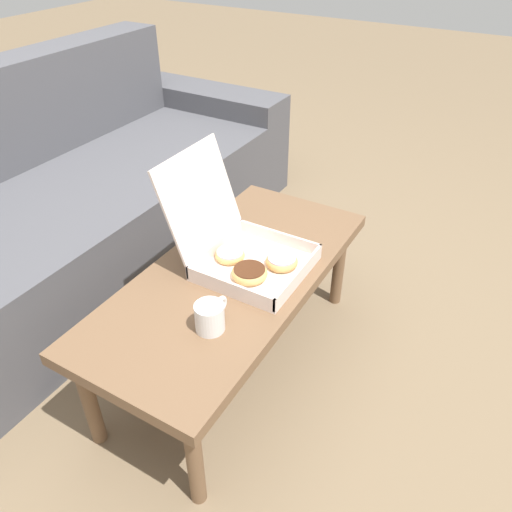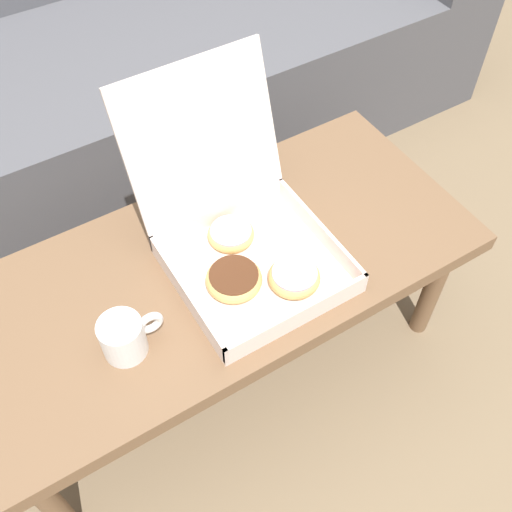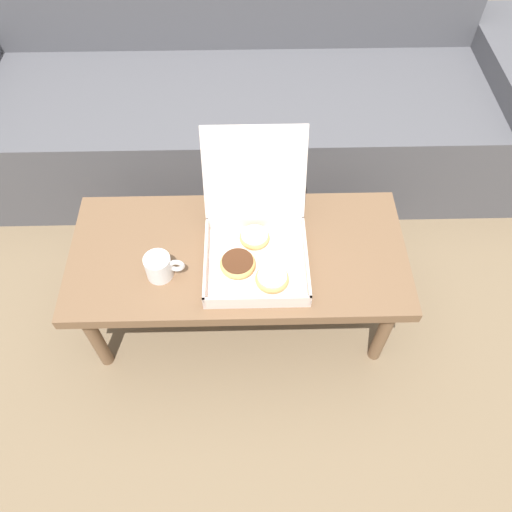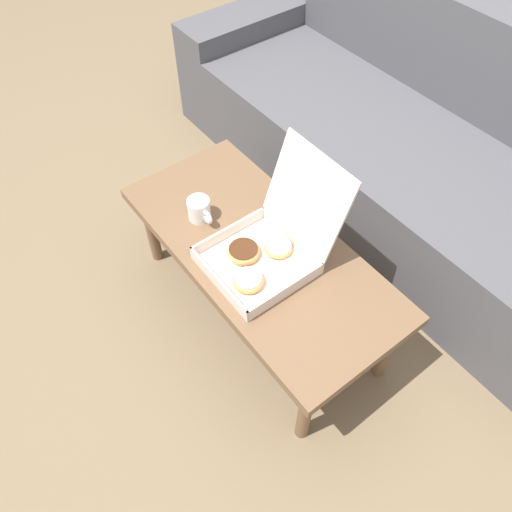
# 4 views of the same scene
# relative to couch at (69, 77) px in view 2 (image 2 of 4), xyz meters

# --- Properties ---
(ground_plane) EXTENTS (12.00, 12.00, 0.00)m
(ground_plane) POSITION_rel_couch_xyz_m (0.00, -0.82, -0.28)
(ground_plane) COLOR #756047
(couch) EXTENTS (2.55, 0.84, 0.83)m
(couch) POSITION_rel_couch_xyz_m (0.00, 0.00, 0.00)
(couch) COLOR #4C4C51
(couch) RESTS_ON ground_plane
(coffee_table) EXTENTS (1.07, 0.49, 0.39)m
(coffee_table) POSITION_rel_couch_xyz_m (0.00, -0.92, 0.06)
(coffee_table) COLOR brown
(coffee_table) RESTS_ON ground_plane
(pastry_box) EXTENTS (0.32, 0.41, 0.34)m
(pastry_box) POSITION_rel_couch_xyz_m (0.05, -0.93, 0.17)
(pastry_box) COLOR silver
(pastry_box) RESTS_ON coffee_table
(coffee_mug) EXTENTS (0.12, 0.08, 0.08)m
(coffee_mug) POSITION_rel_couch_xyz_m (-0.23, -1.00, 0.15)
(coffee_mug) COLOR white
(coffee_mug) RESTS_ON coffee_table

